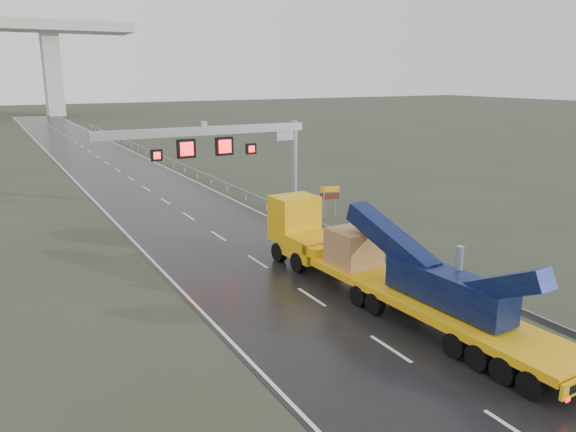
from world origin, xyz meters
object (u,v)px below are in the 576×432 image
heavy_haul_truck (369,261)px  striped_barrier (292,216)px  exit_sign_pair (330,196)px  sign_gantry (234,147)px

heavy_haul_truck → striped_barrier: 14.18m
heavy_haul_truck → striped_barrier: bearing=73.3°
exit_sign_pair → striped_barrier: bearing=-171.9°
striped_barrier → heavy_haul_truck: bearing=-102.0°
sign_gantry → striped_barrier: size_ratio=14.23×
heavy_haul_truck → exit_sign_pair: size_ratio=7.59×
sign_gantry → striped_barrier: sign_gantry is taller
sign_gantry → exit_sign_pair: bearing=-13.3°
sign_gantry → striped_barrier: bearing=-17.6°
heavy_haul_truck → striped_barrier: size_ratio=18.21×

